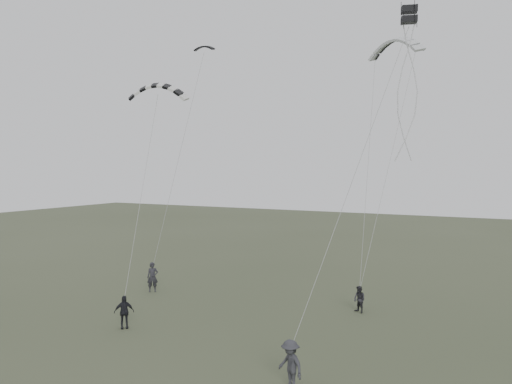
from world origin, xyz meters
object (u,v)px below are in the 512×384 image
at_px(flyer_left, 153,277).
at_px(kite_box, 409,15).
at_px(flyer_center, 124,312).
at_px(kite_striped, 158,85).
at_px(flyer_far, 290,365).
at_px(kite_dark_small, 204,47).
at_px(flyer_right, 359,299).
at_px(kite_pale_large, 395,40).

distance_m(flyer_left, kite_box, 22.29).
bearing_deg(flyer_center, kite_striped, 54.54).
bearing_deg(flyer_far, kite_dark_small, 159.75).
height_order(kite_dark_small, kite_striped, kite_dark_small).
bearing_deg(kite_box, flyer_far, -135.10).
bearing_deg(kite_box, flyer_left, 151.00).
distance_m(flyer_center, flyer_far, 10.78).
distance_m(flyer_right, kite_pale_large, 17.14).
distance_m(flyer_right, kite_striped, 16.89).
relative_size(flyer_far, kite_box, 2.62).
height_order(flyer_far, kite_dark_small, kite_dark_small).
bearing_deg(kite_striped, flyer_left, 107.32).
xyz_separation_m(flyer_right, kite_box, (3.49, -5.10, 14.16)).
height_order(flyer_center, kite_dark_small, kite_dark_small).
bearing_deg(kite_dark_small, kite_striped, -88.14).
bearing_deg(flyer_right, flyer_left, -143.28).
height_order(flyer_right, kite_box, kite_box).
distance_m(flyer_right, flyer_center, 13.01).
distance_m(flyer_center, kite_box, 19.75).
height_order(flyer_far, kite_pale_large, kite_pale_large).
relative_size(flyer_left, kite_dark_small, 1.35).
height_order(kite_pale_large, kite_striped, kite_pale_large).
xyz_separation_m(flyer_right, kite_pale_large, (0.47, 6.21, 15.97)).
height_order(flyer_left, kite_dark_small, kite_dark_small).
xyz_separation_m(flyer_left, flyer_far, (14.04, -9.25, -0.04)).
bearing_deg(flyer_right, kite_pale_large, 115.44).
bearing_deg(kite_box, flyer_right, 106.80).
relative_size(flyer_left, kite_pale_large, 0.50).
height_order(flyer_left, flyer_center, flyer_left).
height_order(flyer_center, kite_box, kite_box).
xyz_separation_m(flyer_far, kite_box, (3.03, 5.81, 13.97)).
relative_size(flyer_center, flyer_far, 0.90).
bearing_deg(kite_dark_small, flyer_left, -123.71).
bearing_deg(flyer_right, kite_striped, -127.32).
distance_m(flyer_center, kite_striped, 12.78).
height_order(kite_dark_small, kite_pale_large, kite_pale_large).
relative_size(flyer_far, kite_pale_large, 0.48).
bearing_deg(kite_dark_small, flyer_right, -17.37).
height_order(flyer_right, flyer_center, flyer_center).
relative_size(flyer_far, kite_dark_small, 1.29).
height_order(flyer_left, kite_pale_large, kite_pale_large).
bearing_deg(flyer_left, flyer_right, -32.62).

